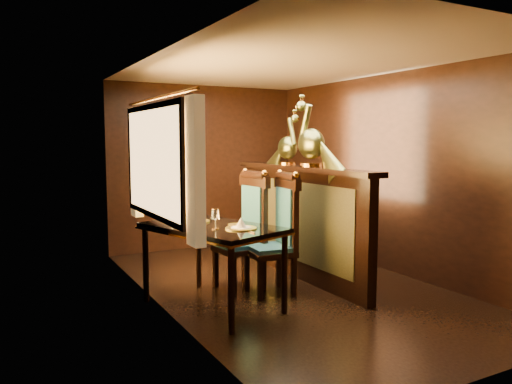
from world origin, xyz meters
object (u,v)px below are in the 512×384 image
dining_table (212,233)px  chair_right (248,226)px  peacock_left (311,130)px  peacock_right (288,138)px  chair_left (280,230)px

dining_table → chair_right: chair_right is taller
dining_table → peacock_left: (1.38, 0.30, 1.02)m
dining_table → peacock_right: (1.38, 0.81, 0.94)m
chair_left → chair_right: size_ratio=1.00×
dining_table → chair_left: size_ratio=1.20×
chair_left → peacock_right: bearing=59.3°
chair_left → peacock_right: peacock_right is taller
chair_right → peacock_left: bearing=-18.0°
chair_left → peacock_left: (0.52, 0.18, 1.08)m
peacock_left → chair_right: bearing=167.6°
dining_table → peacock_right: size_ratio=2.38×
peacock_right → peacock_left: bearing=-90.0°
chair_right → peacock_right: (0.73, 0.35, 1.00)m
chair_right → chair_left: bearing=-63.8°
chair_left → peacock_left: peacock_left is taller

